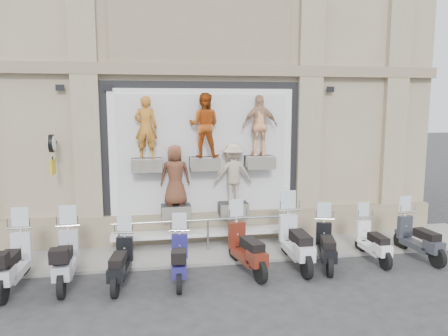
{
  "coord_description": "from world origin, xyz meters",
  "views": [
    {
      "loc": [
        -1.58,
        -9.1,
        3.94
      ],
      "look_at": [
        0.42,
        1.9,
        2.29
      ],
      "focal_mm": 35.0,
      "sensor_mm": 36.0,
      "label": 1
    }
  ],
  "objects": [
    {
      "name": "ground",
      "position": [
        0.0,
        0.0,
        0.0
      ],
      "size": [
        90.0,
        90.0,
        0.0
      ],
      "primitive_type": "plane",
      "color": "#2A2A2D",
      "rests_on": "ground"
    },
    {
      "name": "sidewalk",
      "position": [
        0.0,
        2.1,
        0.04
      ],
      "size": [
        16.0,
        2.2,
        0.08
      ],
      "primitive_type": "cube",
      "color": "#9A9791",
      "rests_on": "ground"
    },
    {
      "name": "building",
      "position": [
        0.0,
        7.0,
        6.0
      ],
      "size": [
        14.0,
        8.6,
        12.0
      ],
      "primitive_type": null,
      "color": "tan",
      "rests_on": "ground"
    },
    {
      "name": "shop_vitrine",
      "position": [
        0.08,
        2.75,
        2.41
      ],
      "size": [
        5.6,
        0.89,
        4.3
      ],
      "color": "black",
      "rests_on": "ground"
    },
    {
      "name": "guard_rail",
      "position": [
        0.0,
        2.0,
        0.47
      ],
      "size": [
        5.06,
        0.1,
        0.93
      ],
      "primitive_type": null,
      "color": "#9EA0A5",
      "rests_on": "ground"
    },
    {
      "name": "clock_sign_bracket",
      "position": [
        -3.9,
        2.47,
        2.8
      ],
      "size": [
        0.1,
        0.8,
        1.02
      ],
      "color": "black",
      "rests_on": "ground"
    },
    {
      "name": "scooter_b",
      "position": [
        -4.42,
        0.45,
        0.82
      ],
      "size": [
        0.65,
        2.04,
        1.64
      ],
      "primitive_type": null,
      "rotation": [
        0.0,
        0.0,
        -0.03
      ],
      "color": "silver",
      "rests_on": "ground"
    },
    {
      "name": "scooter_c",
      "position": [
        -3.36,
        0.51,
        0.82
      ],
      "size": [
        0.65,
        2.03,
        1.63
      ],
      "primitive_type": null,
      "rotation": [
        0.0,
        0.0,
        0.03
      ],
      "color": "#A2A5AF",
      "rests_on": "ground"
    },
    {
      "name": "scooter_d",
      "position": [
        -2.18,
        0.25,
        0.72
      ],
      "size": [
        0.75,
        1.82,
        1.43
      ],
      "primitive_type": null,
      "rotation": [
        0.0,
        0.0,
        -0.14
      ],
      "color": "black",
      "rests_on": "ground"
    },
    {
      "name": "scooter_e",
      "position": [
        -0.89,
        0.23,
        0.71
      ],
      "size": [
        0.67,
        1.8,
        1.43
      ],
      "primitive_type": null,
      "rotation": [
        0.0,
        0.0,
        -0.09
      ],
      "color": "navy",
      "rests_on": "ground"
    },
    {
      "name": "scooter_f",
      "position": [
        0.71,
        0.51,
        0.81
      ],
      "size": [
        0.95,
        2.07,
        1.62
      ],
      "primitive_type": null,
      "rotation": [
        0.0,
        0.0,
        0.19
      ],
      "color": "#581B0F",
      "rests_on": "ground"
    },
    {
      "name": "scooter_g",
      "position": [
        1.97,
        0.64,
        0.87
      ],
      "size": [
        0.67,
        2.16,
        1.75
      ],
      "primitive_type": null,
      "rotation": [
        0.0,
        0.0,
        -0.02
      ],
      "color": "silver",
      "rests_on": "ground"
    },
    {
      "name": "scooter_h",
      "position": [
        2.69,
        0.5,
        0.74
      ],
      "size": [
        1.0,
        1.89,
        1.47
      ],
      "primitive_type": null,
      "rotation": [
        0.0,
        0.0,
        -0.27
      ],
      "color": "black",
      "rests_on": "ground"
    },
    {
      "name": "scooter_i",
      "position": [
        4.01,
        0.66,
        0.7
      ],
      "size": [
        0.51,
        1.72,
        1.39
      ],
      "primitive_type": null,
      "rotation": [
        0.0,
        0.0,
        -0.0
      ],
      "color": "white",
      "rests_on": "ground"
    },
    {
      "name": "scooter_j",
      "position": [
        5.25,
        0.6,
        0.76
      ],
      "size": [
        0.7,
        1.9,
        1.51
      ],
      "primitive_type": null,
      "rotation": [
        0.0,
        0.0,
        0.09
      ],
      "color": "#2A2D34",
      "rests_on": "ground"
    }
  ]
}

